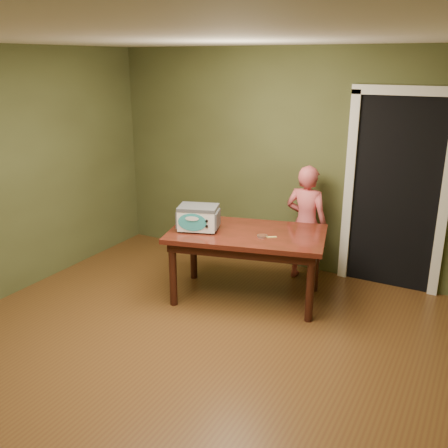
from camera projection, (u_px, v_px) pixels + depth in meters
floor at (168, 362)px, 4.24m from camera, size 5.00×5.00×0.00m
room_shell at (160, 164)px, 3.70m from camera, size 4.52×5.02×2.61m
doorway at (400, 189)px, 5.63m from camera, size 1.10×0.66×2.25m
dining_table at (247, 241)px, 5.20m from camera, size 1.77×1.27×0.75m
toy_oven at (198, 217)px, 5.17m from camera, size 0.48×0.40×0.26m
baking_pan at (262, 236)px, 5.00m from camera, size 0.10×0.10×0.02m
spatula at (268, 237)px, 4.99m from camera, size 0.16×0.12×0.01m
child at (306, 223)px, 5.67m from camera, size 0.51×0.35×1.35m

